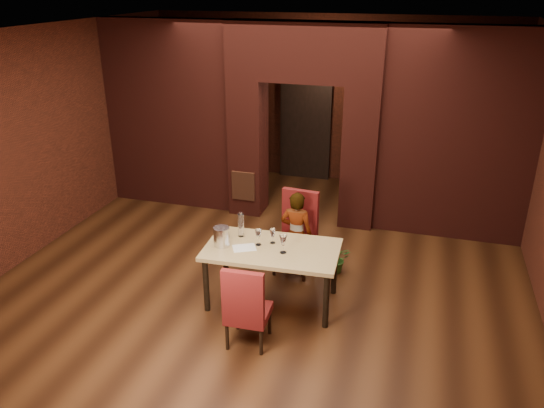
{
  "coord_description": "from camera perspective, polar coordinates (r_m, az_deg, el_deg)",
  "views": [
    {
      "loc": [
        1.9,
        -6.17,
        3.78
      ],
      "look_at": [
        0.06,
        0.0,
        1.04
      ],
      "focal_mm": 35.0,
      "sensor_mm": 36.0,
      "label": 1
    }
  ],
  "objects": [
    {
      "name": "potted_plant",
      "position": [
        7.44,
        6.95,
        -5.82
      ],
      "size": [
        0.45,
        0.41,
        0.41
      ],
      "primitive_type": "imported",
      "rotation": [
        0.0,
        0.0,
        0.29
      ],
      "color": "#2D5C1E",
      "rests_on": "ground"
    },
    {
      "name": "wine_glass_c",
      "position": [
        6.31,
        1.21,
        -4.34
      ],
      "size": [
        0.09,
        0.09,
        0.23
      ],
      "primitive_type": null,
      "color": "white",
      "rests_on": "dining_table"
    },
    {
      "name": "person_seated",
      "position": [
        7.18,
        2.63,
        -3.22
      ],
      "size": [
        0.45,
        0.3,
        1.21
      ],
      "primitive_type": "imported",
      "rotation": [
        0.0,
        0.0,
        3.11
      ],
      "color": "white",
      "rests_on": "ground"
    },
    {
      "name": "wine_glass_b",
      "position": [
        6.54,
        0.07,
        -3.47
      ],
      "size": [
        0.08,
        0.08,
        0.19
      ],
      "primitive_type": null,
      "color": "white",
      "rests_on": "dining_table"
    },
    {
      "name": "rear_door_frame",
      "position": [
        10.68,
        3.6,
        8.22
      ],
      "size": [
        1.02,
        0.04,
        2.22
      ],
      "primitive_type": "cube",
      "color": "black",
      "rests_on": "ground"
    },
    {
      "name": "wall_back",
      "position": [
        10.57,
        5.96,
        11.05
      ],
      "size": [
        7.0,
        0.04,
        3.2
      ],
      "primitive_type": "cube",
      "color": "#622515",
      "rests_on": "ground"
    },
    {
      "name": "wall_front",
      "position": [
        3.61,
        -20.19,
        -15.77
      ],
      "size": [
        7.0,
        0.04,
        3.2
      ],
      "primitive_type": "cube",
      "color": "#622515",
      "rests_on": "ground"
    },
    {
      "name": "wine_bucket",
      "position": [
        6.5,
        -5.44,
        -3.52
      ],
      "size": [
        0.2,
        0.2,
        0.24
      ],
      "primitive_type": "cylinder",
      "color": "silver",
      "rests_on": "dining_table"
    },
    {
      "name": "wall_left",
      "position": [
        8.48,
        -23.91,
        6.18
      ],
      "size": [
        0.04,
        8.0,
        3.2
      ],
      "primitive_type": "cube",
      "color": "#622515",
      "rests_on": "ground"
    },
    {
      "name": "rear_door",
      "position": [
        10.72,
        3.65,
        8.27
      ],
      "size": [
        0.9,
        0.08,
        2.1
      ],
      "primitive_type": "cube",
      "color": "black",
      "rests_on": "ground"
    },
    {
      "name": "ceiling",
      "position": [
        6.48,
        -0.58,
        17.93
      ],
      "size": [
        7.0,
        8.0,
        0.04
      ],
      "primitive_type": "cube",
      "color": "silver",
      "rests_on": "ground"
    },
    {
      "name": "dining_table",
      "position": [
        6.66,
        0.0,
        -7.65
      ],
      "size": [
        1.68,
        1.0,
        0.76
      ],
      "primitive_type": "cube",
      "rotation": [
        0.0,
        0.0,
        0.05
      ],
      "color": "tan",
      "rests_on": "ground"
    },
    {
      "name": "vent_panel",
      "position": [
        8.97,
        -3.12,
        1.94
      ],
      "size": [
        0.4,
        0.03,
        0.5
      ],
      "primitive_type": "cube",
      "color": "#9E502D",
      "rests_on": "ground"
    },
    {
      "name": "chair_far",
      "position": [
        7.25,
        2.45,
        -3.26
      ],
      "size": [
        0.56,
        0.56,
        1.13
      ],
      "primitive_type": "cube",
      "rotation": [
        0.0,
        0.0,
        -0.1
      ],
      "color": "maroon",
      "rests_on": "ground"
    },
    {
      "name": "wing_wall_right",
      "position": [
        8.47,
        19.25,
        6.85
      ],
      "size": [
        2.28,
        0.35,
        3.2
      ],
      "primitive_type": "cube",
      "color": "maroon",
      "rests_on": "ground"
    },
    {
      "name": "wine_glass_a",
      "position": [
        6.49,
        -1.48,
        -3.61
      ],
      "size": [
        0.08,
        0.08,
        0.21
      ],
      "primitive_type": null,
      "color": "white",
      "rests_on": "dining_table"
    },
    {
      "name": "floor",
      "position": [
        7.48,
        -0.48,
        -7.29
      ],
      "size": [
        8.0,
        8.0,
        0.0
      ],
      "primitive_type": "plane",
      "color": "#452511",
      "rests_on": "ground"
    },
    {
      "name": "chair_near",
      "position": [
        5.91,
        -2.56,
        -10.62
      ],
      "size": [
        0.48,
        0.48,
        1.01
      ],
      "primitive_type": "cube",
      "rotation": [
        0.0,
        0.0,
        3.19
      ],
      "color": "maroon",
      "rests_on": "ground"
    },
    {
      "name": "pillar_left",
      "position": [
        9.04,
        -2.57,
        6.14
      ],
      "size": [
        0.55,
        0.55,
        2.3
      ],
      "primitive_type": "cube",
      "color": "maroon",
      "rests_on": "ground"
    },
    {
      "name": "pillar_right",
      "position": [
        8.63,
        9.49,
        5.01
      ],
      "size": [
        0.55,
        0.55,
        2.3
      ],
      "primitive_type": "cube",
      "color": "maroon",
      "rests_on": "ground"
    },
    {
      "name": "water_bottle",
      "position": [
        6.69,
        -3.36,
        -2.2
      ],
      "size": [
        0.08,
        0.08,
        0.33
      ],
      "primitive_type": "cylinder",
      "color": "silver",
      "rests_on": "dining_table"
    },
    {
      "name": "lintel",
      "position": [
        8.45,
        3.58,
        16.02
      ],
      "size": [
        2.45,
        0.55,
        0.9
      ],
      "primitive_type": "cube",
      "color": "maroon",
      "rests_on": "ground"
    },
    {
      "name": "tasting_sheet",
      "position": [
        6.47,
        -3.0,
        -4.73
      ],
      "size": [
        0.34,
        0.31,
        0.0
      ],
      "primitive_type": "cube",
      "rotation": [
        0.0,
        0.0,
        0.48
      ],
      "color": "silver",
      "rests_on": "dining_table"
    },
    {
      "name": "wing_wall_left",
      "position": [
        9.47,
        -10.85,
        9.35
      ],
      "size": [
        2.28,
        0.35,
        3.2
      ],
      "primitive_type": "cube",
      "color": "maroon",
      "rests_on": "ground"
    }
  ]
}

